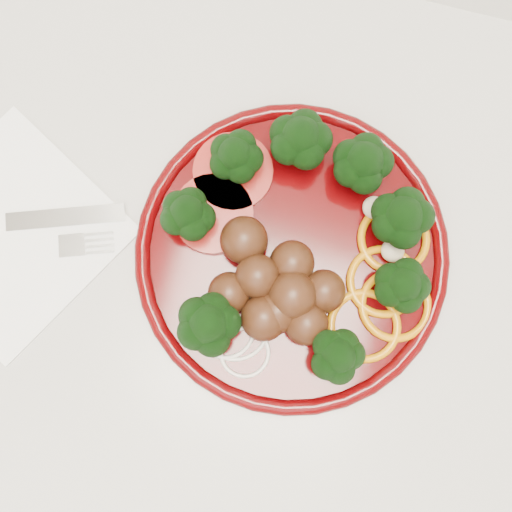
# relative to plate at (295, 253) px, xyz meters

# --- Properties ---
(counter) EXTENTS (2.40, 0.60, 0.90)m
(counter) POSITION_rel_plate_xyz_m (-0.26, -0.03, -0.47)
(counter) COLOR silver
(counter) RESTS_ON ground
(plate) EXTENTS (0.28, 0.28, 0.06)m
(plate) POSITION_rel_plate_xyz_m (0.00, 0.00, 0.00)
(plate) COLOR #3E0203
(plate) RESTS_ON counter
(napkin) EXTENTS (0.23, 0.23, 0.00)m
(napkin) POSITION_rel_plate_xyz_m (-0.25, -0.04, -0.02)
(napkin) COLOR white
(napkin) RESTS_ON counter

